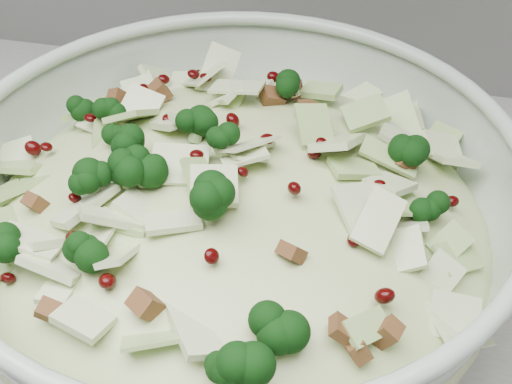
% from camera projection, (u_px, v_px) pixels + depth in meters
% --- Properties ---
extents(mixing_bowl, '(0.50, 0.50, 0.17)m').
position_uv_depth(mixing_bowl, '(235.00, 234.00, 0.53)').
color(mixing_bowl, '#A5B6A6').
rests_on(mixing_bowl, counter).
extents(salad, '(0.44, 0.44, 0.17)m').
position_uv_depth(salad, '(235.00, 207.00, 0.52)').
color(salad, '#C4D08E').
rests_on(salad, mixing_bowl).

